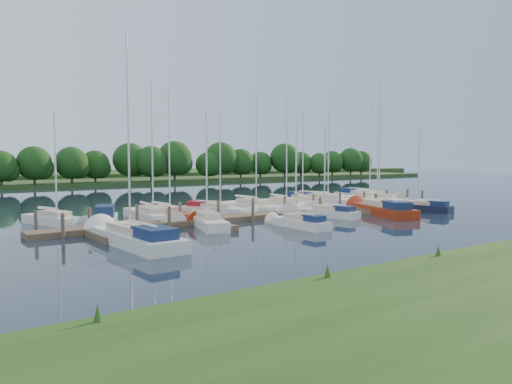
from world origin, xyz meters
TOP-DOWN VIEW (x-y plane):
  - ground at (0.00, 0.00)m, footprint 260.00×260.00m
  - dock at (0.00, 7.31)m, footprint 40.00×6.00m
  - mooring_pilings at (0.00, 8.43)m, footprint 38.24×2.84m
  - far_shore at (0.00, 75.00)m, footprint 180.00×30.00m
  - distant_hill at (0.00, 100.00)m, footprint 220.00×40.00m
  - treeline at (-1.44, 62.32)m, footprint 145.72×9.59m
  - sailboat_n_0 at (-16.76, 13.64)m, footprint 3.42×6.80m
  - motorboat at (-13.82, 11.24)m, footprint 3.36×5.62m
  - sailboat_n_2 at (-9.70, 12.06)m, footprint 2.68×8.98m
  - sailboat_n_3 at (-8.46, 11.66)m, footprint 2.53×8.48m
  - sailboat_n_4 at (-3.10, 12.93)m, footprint 4.41×7.10m
  - sailboat_n_5 at (0.45, 12.15)m, footprint 2.66×8.83m
  - sailboat_n_6 at (4.47, 12.59)m, footprint 3.04×8.85m
  - sailboat_n_7 at (7.45, 13.54)m, footprint 4.30×7.63m
  - sailboat_n_8 at (10.48, 13.46)m, footprint 5.41×9.68m
  - sailboat_n_9 at (15.21, 10.58)m, footprint 2.47×8.68m
  - sailboat_n_10 at (19.08, 15.14)m, footprint 2.88×10.02m
  - sailboat_s_0 at (-15.25, 2.23)m, footprint 2.63×9.92m
  - sailboat_s_1 at (-8.19, 5.84)m, footprint 3.17×6.76m
  - sailboat_s_2 at (-2.91, 1.96)m, footprint 1.45×5.89m
  - sailboat_s_3 at (3.29, 5.44)m, footprint 2.41×6.34m
  - sailboat_s_4 at (8.56, 4.12)m, footprint 5.32×9.61m
  - sailboat_s_5 at (13.62, 3.64)m, footprint 2.44×6.33m

SIDE VIEW (x-z plane):
  - ground at x=0.00m, z-range 0.00..0.00m
  - dock at x=0.00m, z-range 0.00..0.40m
  - sailboat_n_2 at x=-9.70m, z-range -5.38..5.92m
  - sailboat_n_6 at x=4.47m, z-range -5.29..5.83m
  - sailboat_n_3 at x=-8.46m, z-range -5.09..5.64m
  - sailboat_n_7 at x=7.45m, z-range -4.70..5.25m
  - sailboat_n_0 at x=-16.76m, z-range -4.15..4.70m
  - sailboat_s_1 at x=-8.19m, z-range -4.12..4.69m
  - sailboat_n_5 at x=0.45m, z-range -5.34..5.91m
  - sailboat_n_9 at x=15.21m, z-range -5.27..5.84m
  - far_shore at x=0.00m, z-range 0.00..0.60m
  - sailboat_n_4 at x=-3.10m, z-range -4.34..4.95m
  - sailboat_s_3 at x=3.29m, z-range -3.73..4.35m
  - sailboat_s_5 at x=13.62m, z-range -3.73..4.35m
  - sailboat_s_2 at x=-2.91m, z-range -3.53..4.15m
  - sailboat_n_10 at x=19.08m, z-range -5.96..6.60m
  - sailboat_n_8 at x=10.48m, z-range -5.88..6.54m
  - sailboat_s_0 at x=-15.25m, z-range -5.93..6.60m
  - sailboat_s_4 at x=8.56m, z-range -5.85..6.53m
  - motorboat at x=-13.82m, z-range -0.55..1.29m
  - mooring_pilings at x=0.00m, z-range -0.40..1.60m
  - distant_hill at x=0.00m, z-range 0.00..1.40m
  - treeline at x=-1.44m, z-range 0.02..8.32m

